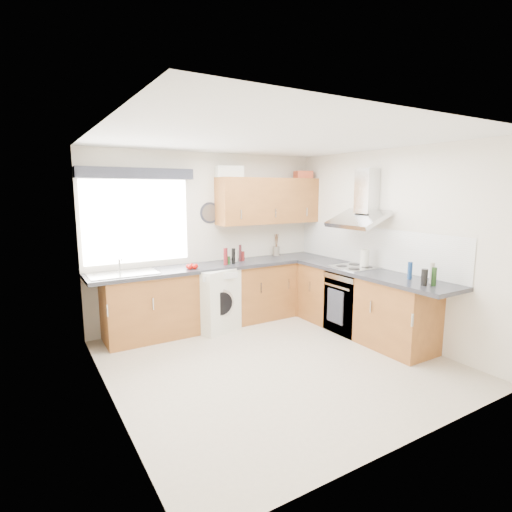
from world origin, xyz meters
TOP-DOWN VIEW (x-y plane):
  - ground_plane at (0.00, 0.00)m, footprint 3.60×3.60m
  - ceiling at (0.00, 0.00)m, footprint 3.60×3.60m
  - wall_back at (0.00, 1.80)m, footprint 3.60×0.02m
  - wall_front at (0.00, -1.80)m, footprint 3.60×0.02m
  - wall_left at (-1.80, 0.00)m, footprint 0.02×3.60m
  - wall_right at (1.80, 0.00)m, footprint 0.02×3.60m
  - window at (-1.05, 1.79)m, footprint 1.40×0.02m
  - window_blind at (-1.05, 1.70)m, footprint 1.50×0.18m
  - splashback at (1.79, 0.30)m, footprint 0.01×3.00m
  - base_cab_back at (-0.10, 1.51)m, footprint 3.00×0.58m
  - base_cab_corner at (1.50, 1.50)m, footprint 0.60×0.60m
  - base_cab_right at (1.51, 0.15)m, footprint 0.58×2.10m
  - worktop_back at (0.00, 1.50)m, footprint 3.60×0.62m
  - worktop_right at (1.50, 0.00)m, footprint 0.62×2.42m
  - sink at (-1.33, 1.50)m, footprint 0.84×0.46m
  - oven at (1.50, 0.30)m, footprint 0.56×0.58m
  - hob_plate at (1.50, 0.30)m, footprint 0.52×0.52m
  - extractor_hood at (1.60, 0.30)m, footprint 0.52×0.78m
  - upper_cabinets at (0.95, 1.62)m, footprint 1.70×0.35m
  - washing_machine at (-0.15, 1.40)m, footprint 0.76×0.74m
  - wall_clock at (0.02, 1.78)m, footprint 0.31×0.04m
  - casserole at (0.30, 1.72)m, footprint 0.43×0.35m
  - storage_box at (1.60, 1.61)m, footprint 0.31×0.28m
  - utensil_pot at (1.15, 1.70)m, footprint 0.11×0.11m
  - kitchen_roll at (1.62, 0.23)m, footprint 0.15×0.15m
  - tomato_cluster at (-0.45, 1.37)m, footprint 0.17×0.17m
  - jar_0 at (0.21, 1.42)m, footprint 0.05×0.05m
  - jar_1 at (0.38, 1.53)m, footprint 0.04×0.04m
  - jar_2 at (0.34, 1.57)m, footprint 0.07×0.07m
  - jar_3 at (0.13, 1.42)m, footprint 0.05×0.05m
  - jar_4 at (0.07, 1.39)m, footprint 0.06×0.06m
  - jar_5 at (0.45, 1.57)m, footprint 0.06×0.06m
  - bottle_0 at (1.58, -0.84)m, footprint 0.05×0.05m
  - bottle_1 at (1.41, -0.87)m, footprint 0.07×0.07m
  - bottle_2 at (1.54, -0.57)m, footprint 0.06×0.06m
  - bottle_3 at (1.49, -0.93)m, footprint 0.06×0.06m

SIDE VIEW (x-z plane):
  - ground_plane at x=0.00m, z-range 0.00..0.00m
  - oven at x=1.50m, z-range 0.00..0.85m
  - base_cab_back at x=-0.10m, z-range 0.00..0.86m
  - base_cab_corner at x=1.50m, z-range 0.00..0.86m
  - base_cab_right at x=1.51m, z-range 0.00..0.86m
  - washing_machine at x=-0.15m, z-range 0.00..0.88m
  - worktop_back at x=0.00m, z-range 0.86..0.91m
  - worktop_right at x=1.50m, z-range 0.86..0.91m
  - hob_plate at x=1.50m, z-range 0.91..0.92m
  - tomato_cluster at x=-0.45m, z-range 0.91..0.98m
  - sink at x=-1.33m, z-range 0.90..1.00m
  - jar_3 at x=0.13m, z-range 0.91..1.02m
  - jar_5 at x=0.45m, z-range 0.91..1.05m
  - utensil_pot at x=1.15m, z-range 0.91..1.06m
  - jar_2 at x=0.34m, z-range 0.91..1.07m
  - bottle_1 at x=1.41m, z-range 0.91..1.10m
  - bottle_2 at x=1.54m, z-range 0.91..1.12m
  - bottle_3 at x=1.49m, z-range 0.91..1.12m
  - jar_0 at x=0.21m, z-range 0.91..1.14m
  - bottle_0 at x=1.58m, z-range 0.91..1.15m
  - jar_4 at x=0.07m, z-range 0.91..1.15m
  - kitchen_roll at x=1.62m, z-range 0.91..1.16m
  - jar_1 at x=0.38m, z-range 0.91..1.16m
  - splashback at x=1.79m, z-range 0.91..1.45m
  - wall_back at x=0.00m, z-range 0.00..2.50m
  - wall_front at x=0.00m, z-range 0.00..2.50m
  - wall_left at x=-1.80m, z-range 0.00..2.50m
  - wall_right at x=1.80m, z-range 0.00..2.50m
  - window at x=-1.05m, z-range 1.00..2.10m
  - wall_clock at x=0.02m, z-range 1.48..1.79m
  - extractor_hood at x=1.60m, z-range 1.44..2.10m
  - upper_cabinets at x=0.95m, z-range 1.45..2.15m
  - window_blind at x=-1.05m, z-range 2.11..2.25m
  - storage_box at x=1.60m, z-range 2.15..2.27m
  - casserole at x=0.30m, z-range 2.15..2.31m
  - ceiling at x=0.00m, z-range 2.49..2.51m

